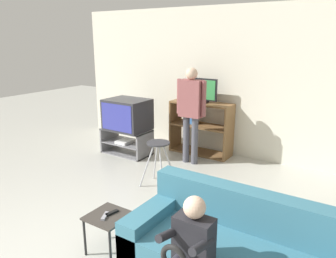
% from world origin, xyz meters
% --- Properties ---
extents(wall_back, '(6.40, 0.06, 2.60)m').
position_xyz_m(wall_back, '(0.00, 4.23, 1.30)').
color(wall_back, silver).
rests_on(wall_back, ground_plane).
extents(tv_stand, '(0.88, 0.49, 0.46)m').
position_xyz_m(tv_stand, '(-1.48, 3.20, 0.23)').
color(tv_stand, slate).
rests_on(tv_stand, ground_plane).
extents(television_main, '(0.75, 0.59, 0.55)m').
position_xyz_m(television_main, '(-1.45, 3.21, 0.73)').
color(television_main, '#2D2D33').
rests_on(television_main, tv_stand).
extents(media_shelf, '(1.13, 0.41, 0.95)m').
position_xyz_m(media_shelf, '(-0.35, 3.95, 0.49)').
color(media_shelf, brown).
rests_on(media_shelf, ground_plane).
extents(television_flat, '(0.57, 0.20, 0.43)m').
position_xyz_m(television_flat, '(-0.34, 3.95, 1.15)').
color(television_flat, black).
rests_on(television_flat, media_shelf).
extents(folding_stool, '(0.44, 0.36, 0.66)m').
position_xyz_m(folding_stool, '(-0.20, 2.38, 0.52)').
color(folding_stool, '#B7B7BC').
rests_on(folding_stool, ground_plane).
extents(snack_table, '(0.38, 0.38, 0.41)m').
position_xyz_m(snack_table, '(0.26, 0.87, 0.35)').
color(snack_table, '#38332D').
rests_on(snack_table, ground_plane).
extents(remote_control_black, '(0.07, 0.15, 0.02)m').
position_xyz_m(remote_control_black, '(0.27, 0.91, 0.42)').
color(remote_control_black, black).
rests_on(remote_control_black, snack_table).
extents(remote_control_white, '(0.10, 0.15, 0.02)m').
position_xyz_m(remote_control_white, '(0.26, 0.83, 0.42)').
color(remote_control_white, gray).
rests_on(remote_control_white, snack_table).
extents(person_standing_adult, '(0.53, 0.20, 1.61)m').
position_xyz_m(person_standing_adult, '(-0.27, 3.43, 0.98)').
color(person_standing_adult, '#4C4C56').
rests_on(person_standing_adult, ground_plane).
extents(person_seated_child, '(0.33, 0.43, 0.95)m').
position_xyz_m(person_seated_child, '(1.27, 0.66, 0.56)').
color(person_seated_child, '#2D2D38').
rests_on(person_seated_child, ground_plane).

